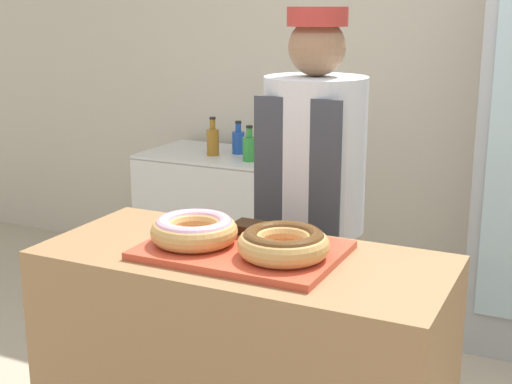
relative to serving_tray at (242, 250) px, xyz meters
The scene contains 12 objects.
wall_back 2.18m from the serving_tray, 90.00° to the left, with size 8.00×0.06×2.70m.
display_counter 0.46m from the serving_tray, ahead, with size 1.32×0.59×0.89m.
serving_tray is the anchor object (origin of this frame).
donut_light_glaze 0.17m from the serving_tray, 167.69° to the right, with size 0.28×0.28×0.09m.
donut_chocolate_glaze 0.17m from the serving_tray, 12.31° to the right, with size 0.28×0.28×0.09m.
brownie_back_left 0.16m from the serving_tray, 109.25° to the left, with size 0.10×0.10×0.03m.
brownie_back_right 0.16m from the serving_tray, 70.75° to the left, with size 0.10×0.10×0.03m.
baker_person 0.62m from the serving_tray, 90.43° to the left, with size 0.40×0.40×1.66m.
chest_freezer 2.08m from the serving_tray, 120.14° to the left, with size 0.92×0.58×0.82m.
bottle_blue 2.01m from the serving_tray, 117.39° to the left, with size 0.07×0.07×0.19m.
bottle_green 1.79m from the serving_tray, 115.45° to the left, with size 0.08×0.08×0.20m.
bottle_amber 1.96m from the serving_tray, 121.75° to the left, with size 0.07×0.07×0.23m.
Camera 1 is at (0.97, -1.92, 1.65)m, focal length 50.00 mm.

